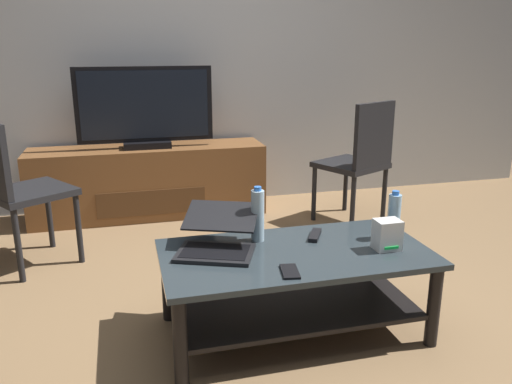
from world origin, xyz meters
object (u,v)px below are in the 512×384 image
(television, at_px, (145,109))
(water_bottle_near, at_px, (258,215))
(router_box, at_px, (387,235))
(dining_chair, at_px, (360,157))
(laptop, at_px, (218,237))
(side_chair, at_px, (16,185))
(coffee_table, at_px, (295,276))
(tv_remote, at_px, (315,235))
(media_cabinet, at_px, (149,181))
(cell_phone, at_px, (289,272))
(water_bottle_far, at_px, (394,216))

(television, height_order, water_bottle_near, television)
(router_box, bearing_deg, dining_chair, 69.08)
(laptop, bearing_deg, television, 96.62)
(television, height_order, laptop, television)
(side_chair, distance_m, router_box, 2.17)
(coffee_table, relative_size, laptop, 2.52)
(router_box, bearing_deg, side_chair, 145.95)
(router_box, relative_size, water_bottle_near, 0.53)
(television, distance_m, router_box, 2.28)
(coffee_table, distance_m, water_bottle_near, 0.34)
(television, distance_m, tv_remote, 1.97)
(media_cabinet, distance_m, cell_phone, 2.23)
(television, bearing_deg, media_cabinet, 90.00)
(side_chair, bearing_deg, tv_remote, -32.71)
(television, xyz_separation_m, router_box, (0.98, -2.02, -0.37))
(side_chair, height_order, cell_phone, side_chair)
(media_cabinet, relative_size, dining_chair, 1.94)
(dining_chair, bearing_deg, side_chair, -174.80)
(television, height_order, tv_remote, television)
(coffee_table, distance_m, television, 2.10)
(cell_phone, bearing_deg, coffee_table, 73.59)
(router_box, distance_m, water_bottle_far, 0.17)
(media_cabinet, xyz_separation_m, tv_remote, (0.71, -1.81, 0.15))
(television, height_order, cell_phone, television)
(side_chair, xyz_separation_m, water_bottle_near, (1.24, -0.95, 0.02))
(router_box, xyz_separation_m, cell_phone, (-0.52, -0.13, -0.07))
(coffee_table, height_order, side_chair, side_chair)
(media_cabinet, distance_m, dining_chair, 1.66)
(television, relative_size, side_chair, 1.11)
(television, xyz_separation_m, tv_remote, (0.71, -1.79, -0.43))
(water_bottle_far, xyz_separation_m, tv_remote, (-0.37, 0.11, -0.10))
(side_chair, xyz_separation_m, laptop, (1.03, -1.02, -0.05))
(media_cabinet, height_order, side_chair, side_chair)
(media_cabinet, bearing_deg, cell_phone, -78.19)
(coffee_table, xyz_separation_m, cell_phone, (-0.10, -0.21, 0.13))
(coffee_table, xyz_separation_m, laptop, (-0.34, 0.11, 0.19))
(water_bottle_near, bearing_deg, tv_remote, -6.12)
(coffee_table, height_order, dining_chair, dining_chair)
(dining_chair, bearing_deg, coffee_table, -125.67)
(water_bottle_near, relative_size, water_bottle_far, 1.13)
(dining_chair, relative_size, water_bottle_far, 3.89)
(laptop, height_order, router_box, laptop)
(water_bottle_far, height_order, cell_phone, water_bottle_far)
(dining_chair, bearing_deg, router_box, -110.92)
(side_chair, bearing_deg, water_bottle_far, -29.81)
(coffee_table, height_order, cell_phone, cell_phone)
(router_box, xyz_separation_m, water_bottle_far, (0.10, 0.13, 0.04))
(coffee_table, bearing_deg, water_bottle_near, 126.86)
(water_bottle_far, bearing_deg, television, 119.59)
(cell_phone, xyz_separation_m, tv_remote, (0.25, 0.36, 0.01))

